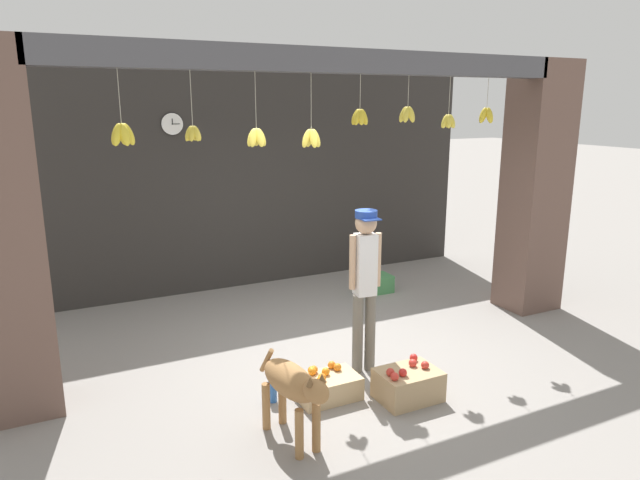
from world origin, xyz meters
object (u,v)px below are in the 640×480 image
fruit_crate_apples (408,384)px  produce_box_green (376,284)px  shopkeeper (365,278)px  fruit_crate_oranges (327,386)px  wall_clock (172,124)px  dog (293,386)px  water_bottle (273,389)px

fruit_crate_apples → produce_box_green: (1.38, 2.80, -0.02)m
shopkeeper → fruit_crate_oranges: bearing=35.8°
produce_box_green → wall_clock: 3.66m
fruit_crate_oranges → shopkeeper: bearing=29.9°
fruit_crate_oranges → dog: bearing=-138.1°
dog → fruit_crate_apples: dog is taller
produce_box_green → water_bottle: size_ratio=1.62×
shopkeeper → fruit_crate_oranges: (-0.60, -0.34, -0.89)m
wall_clock → water_bottle: bearing=-89.2°
wall_clock → fruit_crate_apples: bearing=-73.0°
wall_clock → produce_box_green: bearing=-24.0°
fruit_crate_apples → produce_box_green: size_ratio=1.26×
dog → shopkeeper: size_ratio=0.57×
produce_box_green → wall_clock: size_ratio=1.48×
fruit_crate_apples → wall_clock: wall_clock is taller
produce_box_green → dog: bearing=-131.5°
dog → water_bottle: (0.09, 0.68, -0.38)m
produce_box_green → wall_clock: (-2.59, 1.15, 2.31)m
fruit_crate_oranges → produce_box_green: bearing=50.1°
fruit_crate_oranges → produce_box_green: 3.20m
dog → produce_box_green: (2.63, 2.97, -0.38)m
fruit_crate_oranges → fruit_crate_apples: fruit_crate_apples is taller
shopkeeper → wall_clock: (-1.13, 3.26, 1.43)m
dog → wall_clock: (0.04, 4.12, 1.93)m
shopkeeper → wall_clock: wall_clock is taller
fruit_crate_apples → wall_clock: bearing=107.0°
fruit_crate_apples → shopkeeper: bearing=96.2°
dog → fruit_crate_oranges: size_ratio=1.68×
dog → water_bottle: size_ratio=3.47×
shopkeeper → produce_box_green: bearing=-118.7°
fruit_crate_oranges → wall_clock: (-0.54, 3.60, 2.32)m
shopkeeper → fruit_crate_apples: (0.08, -0.70, -0.86)m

